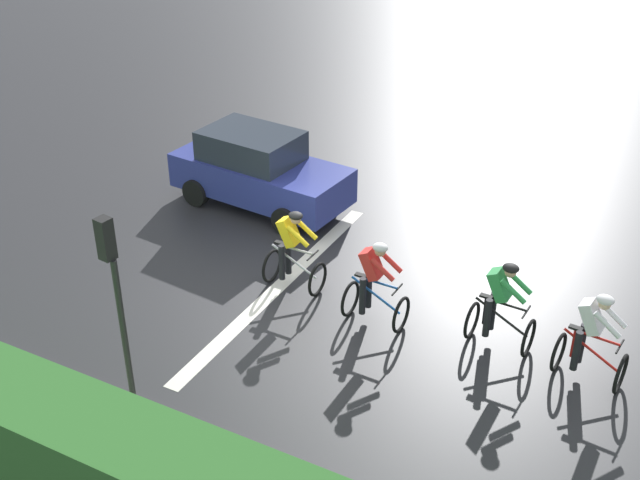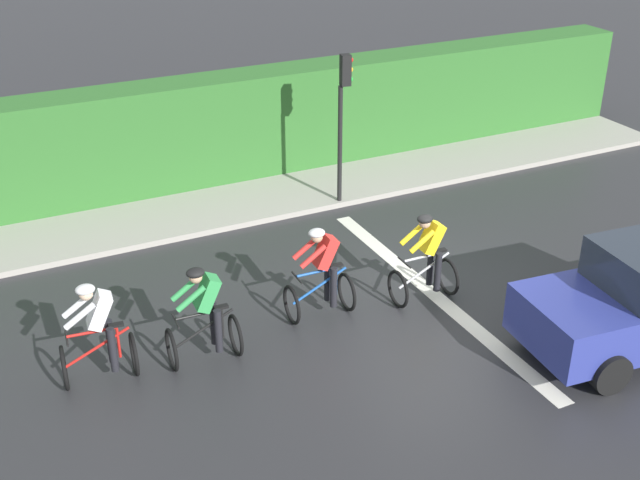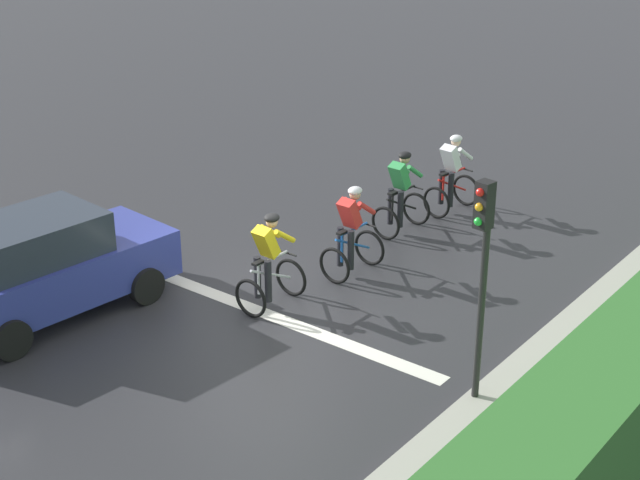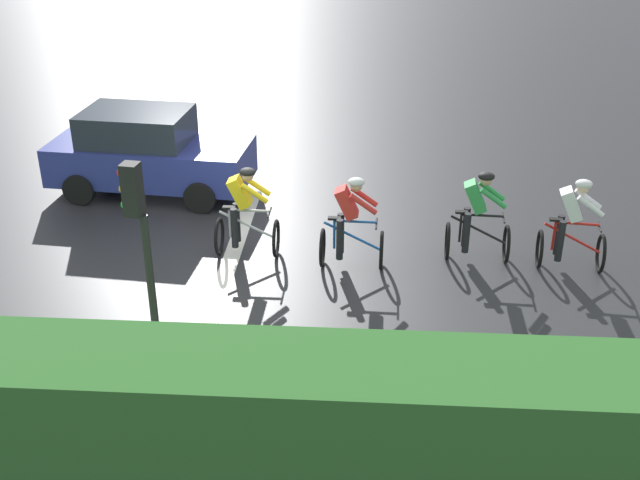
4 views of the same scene
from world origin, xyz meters
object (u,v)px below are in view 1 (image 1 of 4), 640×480
at_px(car_navy, 259,170).
at_px(traffic_light_near_crossing, 115,288).
at_px(cyclist_lead, 591,339).
at_px(cyclist_fourth, 292,251).
at_px(cyclist_second, 500,306).
at_px(cyclist_mid, 374,285).

xyz_separation_m(car_navy, traffic_light_near_crossing, (6.89, 1.89, 1.35)).
relative_size(cyclist_lead, car_navy, 0.39).
bearing_deg(cyclist_fourth, car_navy, -138.21).
distance_m(cyclist_second, traffic_light_near_crossing, 6.40).
relative_size(cyclist_lead, traffic_light_near_crossing, 0.50).
height_order(cyclist_lead, traffic_light_near_crossing, traffic_light_near_crossing).
height_order(cyclist_lead, car_navy, car_navy).
bearing_deg(cyclist_fourth, cyclist_mid, 79.99).
bearing_deg(traffic_light_near_crossing, cyclist_second, 132.87).
distance_m(cyclist_lead, car_navy, 8.52).
xyz_separation_m(cyclist_second, traffic_light_near_crossing, (4.25, -4.57, 1.43)).
distance_m(cyclist_mid, car_navy, 5.25).
bearing_deg(traffic_light_near_crossing, cyclist_fourth, 172.73).
xyz_separation_m(cyclist_lead, cyclist_fourth, (-0.16, -5.60, 0.00)).
height_order(cyclist_second, car_navy, car_navy).
relative_size(car_navy, traffic_light_near_crossing, 1.27).
height_order(cyclist_mid, cyclist_fourth, same).
xyz_separation_m(cyclist_lead, car_navy, (-2.87, -8.02, 0.08)).
height_order(cyclist_mid, traffic_light_near_crossing, traffic_light_near_crossing).
distance_m(cyclist_lead, traffic_light_near_crossing, 7.47).
bearing_deg(cyclist_lead, traffic_light_near_crossing, -56.75).
bearing_deg(cyclist_mid, cyclist_lead, 92.57).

